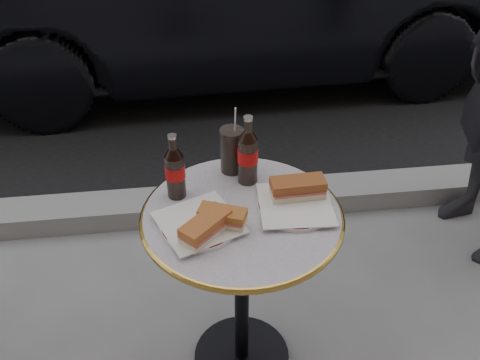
{
  "coord_description": "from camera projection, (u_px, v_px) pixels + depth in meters",
  "views": [
    {
      "loc": [
        -0.16,
        -1.23,
        1.78
      ],
      "look_at": [
        0.0,
        0.05,
        0.82
      ],
      "focal_mm": 40.0,
      "sensor_mm": 36.0,
      "label": 1
    }
  ],
  "objects": [
    {
      "name": "cola_bottle_right",
      "position": [
        248.0,
        150.0,
        1.68
      ],
      "size": [
        0.07,
        0.07,
        0.24
      ],
      "primitive_type": null,
      "rotation": [
        0.0,
        0.0,
        -0.07
      ],
      "color": "black",
      "rests_on": "bistro_table"
    },
    {
      "name": "cola_glass",
      "position": [
        232.0,
        150.0,
        1.75
      ],
      "size": [
        0.1,
        0.1,
        0.16
      ],
      "primitive_type": "cylinder",
      "rotation": [
        0.0,
        0.0,
        0.32
      ],
      "color": "black",
      "rests_on": "bistro_table"
    },
    {
      "name": "sandwich_right",
      "position": [
        298.0,
        189.0,
        1.65
      ],
      "size": [
        0.17,
        0.08,
        0.06
      ],
      "primitive_type": "cube",
      "rotation": [
        0.0,
        0.0,
        0.04
      ],
      "color": "#954D26",
      "rests_on": "plate_right"
    },
    {
      "name": "plate_left",
      "position": [
        199.0,
        224.0,
        1.57
      ],
      "size": [
        0.28,
        0.28,
        0.01
      ],
      "primitive_type": "cylinder",
      "rotation": [
        0.0,
        0.0,
        0.22
      ],
      "color": "white",
      "rests_on": "bistro_table"
    },
    {
      "name": "curb",
      "position": [
        220.0,
        203.0,
        2.74
      ],
      "size": [
        40.0,
        0.2,
        0.12
      ],
      "primitive_type": "cube",
      "color": "gray",
      "rests_on": "ground"
    },
    {
      "name": "ground",
      "position": [
        242.0,
        359.0,
        2.06
      ],
      "size": [
        80.0,
        80.0,
        0.0
      ],
      "primitive_type": "plane",
      "color": "gray",
      "rests_on": "ground"
    },
    {
      "name": "plate_right",
      "position": [
        295.0,
        206.0,
        1.64
      ],
      "size": [
        0.28,
        0.28,
        0.01
      ],
      "primitive_type": "cylinder",
      "rotation": [
        0.0,
        0.0,
        -0.23
      ],
      "color": "silver",
      "rests_on": "bistro_table"
    },
    {
      "name": "cola_bottle_left",
      "position": [
        175.0,
        166.0,
        1.62
      ],
      "size": [
        0.07,
        0.07,
        0.22
      ],
      "primitive_type": null,
      "rotation": [
        0.0,
        0.0,
        0.12
      ],
      "color": "black",
      "rests_on": "bistro_table"
    },
    {
      "name": "sandwich_left_b",
      "position": [
        222.0,
        217.0,
        1.55
      ],
      "size": [
        0.15,
        0.11,
        0.05
      ],
      "primitive_type": "cube",
      "rotation": [
        0.0,
        0.0,
        -0.39
      ],
      "color": "#AB612B",
      "rests_on": "plate_left"
    },
    {
      "name": "sandwich_left_a",
      "position": [
        206.0,
        228.0,
        1.5
      ],
      "size": [
        0.17,
        0.16,
        0.05
      ],
      "primitive_type": "cube",
      "rotation": [
        0.0,
        0.0,
        0.77
      ],
      "color": "#B25E2D",
      "rests_on": "plate_left"
    },
    {
      "name": "bistro_table",
      "position": [
        242.0,
        294.0,
        1.84
      ],
      "size": [
        0.62,
        0.62,
        0.73
      ],
      "primitive_type": null,
      "color": "#BAB2C4",
      "rests_on": "ground"
    }
  ]
}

